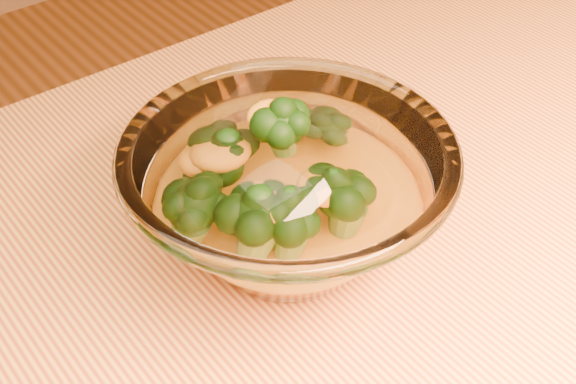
{
  "coord_description": "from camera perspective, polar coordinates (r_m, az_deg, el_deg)",
  "views": [
    {
      "loc": [
        -0.14,
        -0.19,
        1.13
      ],
      "look_at": [
        0.09,
        0.12,
        0.8
      ],
      "focal_mm": 50.0,
      "sensor_mm": 36.0,
      "label": 1
    }
  ],
  "objects": [
    {
      "name": "glass_bowl",
      "position": [
        0.51,
        0.0,
        -0.39
      ],
      "size": [
        0.21,
        0.21,
        0.09
      ],
      "color": "white",
      "rests_on": "table"
    },
    {
      "name": "broccoli_heap",
      "position": [
        0.5,
        -1.53,
        0.7
      ],
      "size": [
        0.14,
        0.12,
        0.08
      ],
      "color": "black",
      "rests_on": "cheese_sauce"
    },
    {
      "name": "cheese_sauce",
      "position": [
        0.52,
        0.0,
        -2.03
      ],
      "size": [
        0.12,
        0.12,
        0.03
      ],
      "primitive_type": "ellipsoid",
      "color": "orange",
      "rests_on": "glass_bowl"
    }
  ]
}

